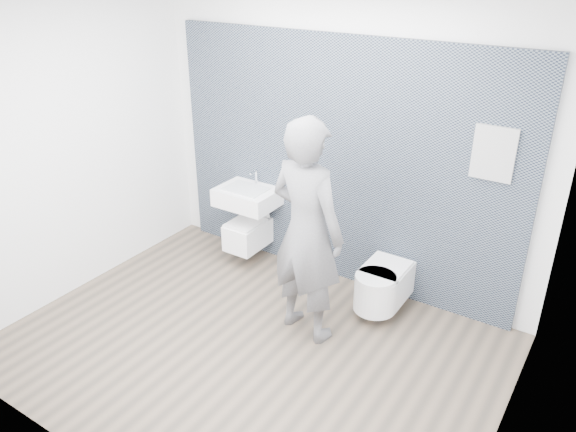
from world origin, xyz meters
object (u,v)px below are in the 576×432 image
Objects in this scene: washbasin at (247,196)px; toilet_square at (248,232)px; toilet_rounded at (381,286)px; visitor at (307,231)px.

washbasin is 0.41m from toilet_square.
toilet_rounded is at bearing -3.50° from toilet_square.
visitor is (1.16, -0.72, 0.64)m from toilet_square.
visitor is at bearing -31.69° from toilet_square.
visitor is at bearing -125.03° from toilet_rounded.
washbasin reaches higher than toilet_square.
washbasin is 1.67m from toilet_rounded.
washbasin is 0.31× the size of visitor.
toilet_square is at bearing 176.50° from toilet_rounded.
visitor reaches higher than washbasin.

